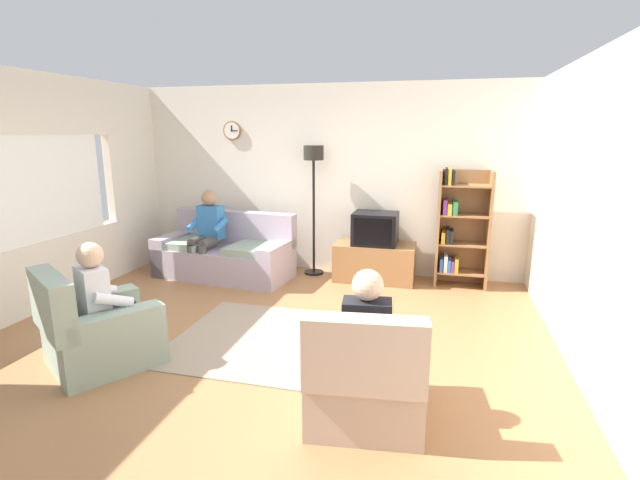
% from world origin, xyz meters
% --- Properties ---
extents(ground_plane, '(12.00, 12.00, 0.00)m').
position_xyz_m(ground_plane, '(0.00, 0.00, 0.00)').
color(ground_plane, '#9E6B42').
extents(back_wall_assembly, '(6.20, 0.17, 2.70)m').
position_xyz_m(back_wall_assembly, '(-0.00, 2.66, 1.35)').
color(back_wall_assembly, silver).
rests_on(back_wall_assembly, ground_plane).
extents(left_wall_assembly, '(0.12, 5.80, 2.70)m').
position_xyz_m(left_wall_assembly, '(-2.86, 0.03, 1.34)').
color(left_wall_assembly, silver).
rests_on(left_wall_assembly, ground_plane).
extents(right_wall, '(0.12, 5.80, 2.70)m').
position_xyz_m(right_wall, '(2.86, 0.00, 1.35)').
color(right_wall, silver).
rests_on(right_wall, ground_plane).
extents(couch, '(1.98, 1.07, 0.90)m').
position_xyz_m(couch, '(-1.32, 1.92, 0.31)').
color(couch, '#A899A8').
rests_on(couch, ground_plane).
extents(tv_stand, '(1.10, 0.56, 0.52)m').
position_xyz_m(tv_stand, '(0.78, 2.25, 0.26)').
color(tv_stand, olive).
rests_on(tv_stand, ground_plane).
extents(tv, '(0.60, 0.49, 0.44)m').
position_xyz_m(tv, '(0.78, 2.23, 0.74)').
color(tv, black).
rests_on(tv, tv_stand).
extents(bookshelf, '(0.68, 0.36, 1.58)m').
position_xyz_m(bookshelf, '(1.88, 2.32, 0.78)').
color(bookshelf, olive).
rests_on(bookshelf, ground_plane).
extents(floor_lamp, '(0.28, 0.28, 1.85)m').
position_xyz_m(floor_lamp, '(-0.13, 2.35, 1.45)').
color(floor_lamp, black).
rests_on(floor_lamp, ground_plane).
extents(armchair_near_window, '(1.15, 1.18, 0.90)m').
position_xyz_m(armchair_near_window, '(-1.26, -0.79, 0.29)').
color(armchair_near_window, gray).
rests_on(armchair_near_window, ground_plane).
extents(armchair_near_bookshelf, '(0.90, 0.97, 0.90)m').
position_xyz_m(armchair_near_bookshelf, '(1.16, -1.00, 0.29)').
color(armchair_near_bookshelf, tan).
rests_on(armchair_near_bookshelf, ground_plane).
extents(area_rug, '(2.20, 1.70, 0.01)m').
position_xyz_m(area_rug, '(0.21, 0.04, 0.01)').
color(area_rug, gray).
rests_on(area_rug, ground_plane).
extents(person_on_couch, '(0.54, 0.57, 1.24)m').
position_xyz_m(person_on_couch, '(-1.54, 1.81, 0.70)').
color(person_on_couch, '#3372B2').
rests_on(person_on_couch, ground_plane).
extents(person_in_left_armchair, '(0.61, 0.64, 1.12)m').
position_xyz_m(person_in_left_armchair, '(-1.21, -0.72, 0.60)').
color(person_in_left_armchair, silver).
rests_on(person_in_left_armchair, ground_plane).
extents(person_in_right_armchair, '(0.55, 0.57, 1.12)m').
position_xyz_m(person_in_right_armchair, '(1.15, -0.91, 0.60)').
color(person_in_right_armchair, black).
rests_on(person_in_right_armchair, ground_plane).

